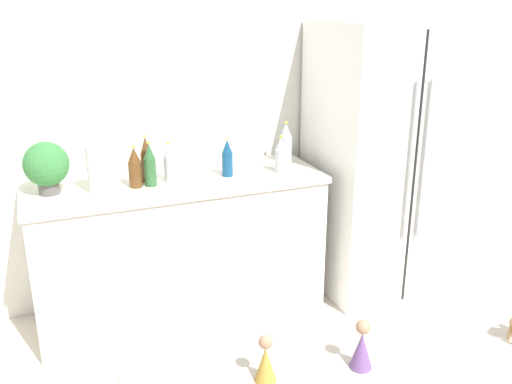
% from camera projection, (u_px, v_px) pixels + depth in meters
% --- Properties ---
extents(wall_back, '(8.00, 0.06, 2.55)m').
position_uv_depth(wall_back, '(217.00, 101.00, 3.68)').
color(wall_back, silver).
rests_on(wall_back, ground_plane).
extents(back_counter, '(1.76, 0.63, 0.89)m').
position_uv_depth(back_counter, '(179.00, 247.00, 3.53)').
color(back_counter, silver).
rests_on(back_counter, ground_plane).
extents(refrigerator, '(0.83, 0.77, 1.78)m').
position_uv_depth(refrigerator, '(380.00, 159.00, 3.78)').
color(refrigerator, white).
rests_on(refrigerator, ground_plane).
extents(potted_plant, '(0.24, 0.24, 0.29)m').
position_uv_depth(potted_plant, '(46.00, 166.00, 3.09)').
color(potted_plant, '#595451').
rests_on(potted_plant, back_counter).
extents(paper_towel_roll, '(0.11, 0.11, 0.27)m').
position_uv_depth(paper_towel_roll, '(97.00, 169.00, 3.12)').
color(paper_towel_roll, white).
rests_on(paper_towel_roll, back_counter).
extents(back_bottle_0, '(0.06, 0.06, 0.23)m').
position_uv_depth(back_bottle_0, '(169.00, 163.00, 3.32)').
color(back_bottle_0, '#B2B7BC').
rests_on(back_bottle_0, back_counter).
extents(back_bottle_1, '(0.07, 0.07, 0.26)m').
position_uv_depth(back_bottle_1, '(150.00, 165.00, 3.24)').
color(back_bottle_1, '#2D6033').
rests_on(back_bottle_1, back_counter).
extents(back_bottle_2, '(0.08, 0.08, 0.24)m').
position_uv_depth(back_bottle_2, '(135.00, 168.00, 3.22)').
color(back_bottle_2, brown).
rests_on(back_bottle_2, back_counter).
extents(back_bottle_3, '(0.07, 0.07, 0.23)m').
position_uv_depth(back_bottle_3, '(281.00, 155.00, 3.49)').
color(back_bottle_3, '#B2B7BC').
rests_on(back_bottle_3, back_counter).
extents(back_bottle_4, '(0.07, 0.07, 0.23)m').
position_uv_depth(back_bottle_4, '(227.00, 158.00, 3.42)').
color(back_bottle_4, navy).
rests_on(back_bottle_4, back_counter).
extents(back_bottle_5, '(0.07, 0.07, 0.28)m').
position_uv_depth(back_bottle_5, '(146.00, 160.00, 3.31)').
color(back_bottle_5, brown).
rests_on(back_bottle_5, back_counter).
extents(back_bottle_6, '(0.08, 0.08, 0.27)m').
position_uv_depth(back_bottle_6, '(286.00, 143.00, 3.69)').
color(back_bottle_6, '#B2B7BC').
rests_on(back_bottle_6, back_counter).
extents(wise_man_figurine_blue, '(0.06, 0.06, 0.15)m').
position_uv_depth(wise_man_figurine_blue, '(362.00, 347.00, 1.54)').
color(wise_man_figurine_blue, '#6B4784').
rests_on(wise_man_figurine_blue, bar_counter).
extents(wise_man_figurine_crimson, '(0.06, 0.06, 0.14)m').
position_uv_depth(wise_man_figurine_crimson, '(265.00, 361.00, 1.49)').
color(wise_man_figurine_crimson, '#B28933').
rests_on(wise_man_figurine_crimson, bar_counter).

